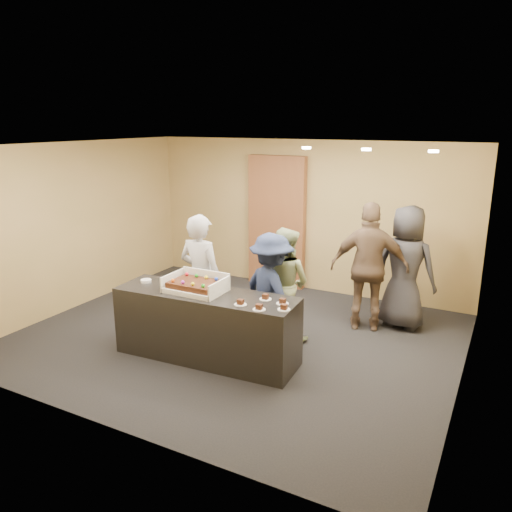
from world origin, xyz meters
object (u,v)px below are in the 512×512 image
(person_server_grey, at_px, (201,278))
(person_sage_man, at_px, (284,284))
(plate_stack, at_px, (146,281))
(person_navy_man, at_px, (271,292))
(serving_counter, at_px, (206,326))
(sheet_cake, at_px, (195,284))
(cake_box, at_px, (197,287))
(person_dark_suit, at_px, (405,267))
(person_brown_extra, at_px, (369,267))
(storage_cabinet, at_px, (277,222))

(person_server_grey, distance_m, person_sage_man, 1.17)
(plate_stack, distance_m, person_sage_man, 1.91)
(person_server_grey, distance_m, person_navy_man, 1.01)
(serving_counter, relative_size, person_server_grey, 1.33)
(sheet_cake, bearing_deg, cake_box, 89.00)
(person_navy_man, bearing_deg, cake_box, 69.53)
(person_navy_man, bearing_deg, person_dark_suit, -104.94)
(person_dark_suit, bearing_deg, plate_stack, 46.62)
(plate_stack, bearing_deg, cake_box, 1.97)
(plate_stack, distance_m, person_server_grey, 0.75)
(person_sage_man, height_order, person_dark_suit, person_dark_suit)
(serving_counter, distance_m, sheet_cake, 0.57)
(plate_stack, height_order, person_dark_suit, person_dark_suit)
(serving_counter, height_order, sheet_cake, sheet_cake)
(cake_box, relative_size, person_brown_extra, 0.39)
(sheet_cake, bearing_deg, person_server_grey, 116.35)
(person_sage_man, xyz_separation_m, person_navy_man, (-0.02, -0.38, -0.01))
(plate_stack, relative_size, person_dark_suit, 0.08)
(person_navy_man, distance_m, person_brown_extra, 1.58)
(storage_cabinet, bearing_deg, plate_stack, -98.37)
(cake_box, relative_size, person_dark_suit, 0.40)
(storage_cabinet, xyz_separation_m, cake_box, (0.35, -3.12, -0.26))
(serving_counter, height_order, person_dark_suit, person_dark_suit)
(serving_counter, relative_size, person_brown_extra, 1.26)
(plate_stack, bearing_deg, person_dark_suit, 36.99)
(serving_counter, relative_size, person_sage_man, 1.49)
(person_brown_extra, bearing_deg, person_navy_man, 36.19)
(storage_cabinet, xyz_separation_m, person_server_grey, (0.11, -2.68, -0.30))
(sheet_cake, height_order, person_server_grey, person_server_grey)
(sheet_cake, bearing_deg, person_dark_suit, 45.93)
(serving_counter, height_order, person_sage_man, person_sage_man)
(serving_counter, bearing_deg, storage_cabinet, 95.47)
(person_sage_man, xyz_separation_m, person_brown_extra, (0.97, 0.85, 0.15))
(storage_cabinet, distance_m, person_brown_extra, 2.43)
(person_brown_extra, bearing_deg, serving_counter, 35.49)
(serving_counter, xyz_separation_m, person_dark_suit, (2.03, 2.25, 0.48))
(plate_stack, bearing_deg, sheet_cake, 0.04)
(serving_counter, xyz_separation_m, person_brown_extra, (1.58, 1.92, 0.50))
(storage_cabinet, height_order, plate_stack, storage_cabinet)
(serving_counter, distance_m, person_sage_man, 1.28)
(cake_box, relative_size, person_sage_man, 0.46)
(person_server_grey, bearing_deg, cake_box, 119.99)
(plate_stack, xyz_separation_m, person_brown_extra, (2.54, 1.92, 0.04))
(sheet_cake, relative_size, plate_stack, 4.40)
(sheet_cake, bearing_deg, person_brown_extra, 48.02)
(person_server_grey, bearing_deg, person_dark_suit, -141.39)
(person_brown_extra, bearing_deg, person_server_grey, 21.38)
(cake_box, distance_m, person_navy_man, 1.01)
(person_sage_man, bearing_deg, person_server_grey, 41.05)
(serving_counter, distance_m, cake_box, 0.52)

